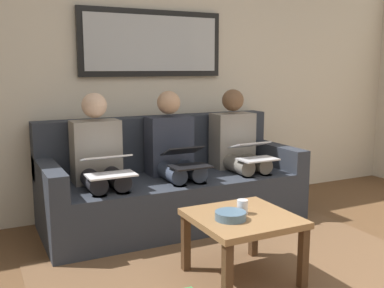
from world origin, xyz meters
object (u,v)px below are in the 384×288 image
object	(u,v)px
coffee_table	(243,225)
laptop_white	(108,165)
cup	(242,207)
laptop_black	(186,157)
bowl	(231,216)
laptop_silver	(253,151)
person_left	(238,148)
person_middle	(174,154)
couch	(171,186)
framed_mirror	(153,43)
person_right	(100,161)

from	to	relation	value
coffee_table	laptop_white	distance (m)	1.11
cup	laptop_black	xyz separation A→B (m)	(-0.03, -0.88, 0.15)
bowl	laptop_silver	distance (m)	1.24
laptop_silver	laptop_black	bearing A→B (deg)	-0.62
person_left	laptop_white	xyz separation A→B (m)	(1.28, 0.25, 0.02)
coffee_table	person_middle	bearing A→B (deg)	-92.08
couch	person_left	bearing A→B (deg)	173.87
framed_mirror	laptop_white	bearing A→B (deg)	47.82
framed_mirror	cup	size ratio (longest dim) A/B	15.09
coffee_table	laptop_white	world-z (taller)	laptop_white
cup	laptop_white	xyz separation A→B (m)	(0.61, -0.87, 0.16)
cup	person_right	xyz separation A→B (m)	(0.61, -1.12, 0.14)
couch	cup	world-z (taller)	couch
cup	laptop_black	size ratio (longest dim) A/B	0.26
couch	person_right	xyz separation A→B (m)	(0.64, 0.07, 0.30)
coffee_table	person_right	distance (m)	1.32
laptop_white	coffee_table	bearing A→B (deg)	123.62
person_left	laptop_silver	bearing A→B (deg)	90.00
couch	person_left	size ratio (longest dim) A/B	1.93
cup	person_right	bearing A→B (deg)	-61.40
coffee_table	laptop_white	bearing A→B (deg)	-56.38
laptop_silver	person_middle	world-z (taller)	person_middle
laptop_black	person_right	world-z (taller)	person_right
framed_mirror	bowl	world-z (taller)	framed_mirror
coffee_table	laptop_black	distance (m)	0.95
person_left	person_right	world-z (taller)	same
person_middle	laptop_black	distance (m)	0.24
couch	laptop_black	bearing A→B (deg)	90.00
person_left	person_middle	distance (m)	0.64
laptop_silver	person_right	bearing A→B (deg)	-10.87
framed_mirror	laptop_black	size ratio (longest dim) A/B	3.91
cup	laptop_white	bearing A→B (deg)	-54.98
framed_mirror	bowl	xyz separation A→B (m)	(0.15, 1.64, -1.10)
couch	framed_mirror	world-z (taller)	framed_mirror
bowl	laptop_silver	world-z (taller)	laptop_silver
framed_mirror	laptop_black	xyz separation A→B (m)	(0.00, 0.70, -0.93)
cup	person_middle	size ratio (longest dim) A/B	0.08
couch	person_right	bearing A→B (deg)	6.13
bowl	person_left	size ratio (longest dim) A/B	0.17
couch	framed_mirror	size ratio (longest dim) A/B	1.62
cup	person_right	distance (m)	1.29
person_left	person_right	xyz separation A→B (m)	(1.28, 0.00, 0.00)
coffee_table	cup	size ratio (longest dim) A/B	6.83
couch	laptop_white	distance (m)	0.78
laptop_silver	person_middle	size ratio (longest dim) A/B	0.29
person_left	laptop_silver	world-z (taller)	person_left
laptop_black	person_right	size ratio (longest dim) A/B	0.30
laptop_silver	person_left	bearing A→B (deg)	-90.00
laptop_black	laptop_white	distance (m)	0.64
framed_mirror	person_left	bearing A→B (deg)	144.47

